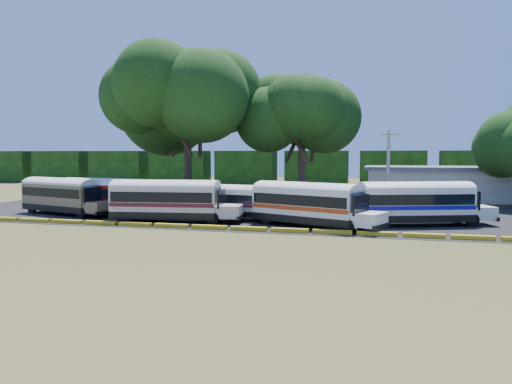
% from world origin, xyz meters
% --- Properties ---
extents(ground, '(160.00, 160.00, 0.00)m').
position_xyz_m(ground, '(0.00, 0.00, 0.00)').
color(ground, '#364717').
rests_on(ground, ground).
extents(asphalt_strip, '(64.00, 24.00, 0.02)m').
position_xyz_m(asphalt_strip, '(1.00, 12.00, 0.01)').
color(asphalt_strip, black).
rests_on(asphalt_strip, ground).
extents(curb, '(53.70, 0.45, 0.30)m').
position_xyz_m(curb, '(-0.00, 1.00, 0.15)').
color(curb, gold).
rests_on(curb, ground).
extents(terminal_building, '(19.00, 9.00, 4.00)m').
position_xyz_m(terminal_building, '(18.00, 30.00, 2.03)').
color(terminal_building, silver).
rests_on(terminal_building, ground).
extents(treeline_backdrop, '(130.00, 4.00, 6.00)m').
position_xyz_m(treeline_backdrop, '(0.00, 48.00, 3.00)').
color(treeline_backdrop, black).
rests_on(treeline_backdrop, ground).
extents(bus_beige, '(10.50, 5.42, 3.36)m').
position_xyz_m(bus_beige, '(-17.37, 5.99, 1.93)').
color(bus_beige, black).
rests_on(bus_beige, ground).
extents(bus_red, '(10.37, 3.75, 3.33)m').
position_xyz_m(bus_red, '(-13.50, 6.68, 1.91)').
color(bus_red, black).
rests_on(bus_red, ground).
extents(bus_cream_west, '(10.76, 3.81, 3.46)m').
position_xyz_m(bus_cream_west, '(-5.91, 3.58, 1.96)').
color(bus_cream_west, black).
rests_on(bus_cream_west, ground).
extents(bus_cream_east, '(9.20, 3.61, 2.95)m').
position_xyz_m(bus_cream_east, '(-0.21, 6.67, 1.67)').
color(bus_cream_east, black).
rests_on(bus_cream_east, ground).
extents(bus_white_red, '(10.52, 6.33, 3.40)m').
position_xyz_m(bus_white_red, '(5.42, 3.99, 1.92)').
color(bus_white_red, black).
rests_on(bus_white_red, ground).
extents(bus_white_blue, '(10.65, 5.93, 3.42)m').
position_xyz_m(bus_white_blue, '(13.44, 6.78, 1.93)').
color(bus_white_blue, black).
rests_on(bus_white_blue, ground).
extents(tree_west, '(13.59, 13.59, 16.63)m').
position_xyz_m(tree_west, '(-9.60, 16.67, 11.61)').
color(tree_west, '#3B2B1D').
rests_on(tree_west, ground).
extents(tree_center, '(10.02, 10.02, 13.98)m').
position_xyz_m(tree_center, '(2.22, 19.73, 10.26)').
color(tree_center, '#3B2B1D').
rests_on(tree_center, ground).
extents(utility_pole, '(1.60, 0.30, 7.59)m').
position_xyz_m(utility_pole, '(11.17, 11.67, 3.91)').
color(utility_pole, gray).
rests_on(utility_pole, ground).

